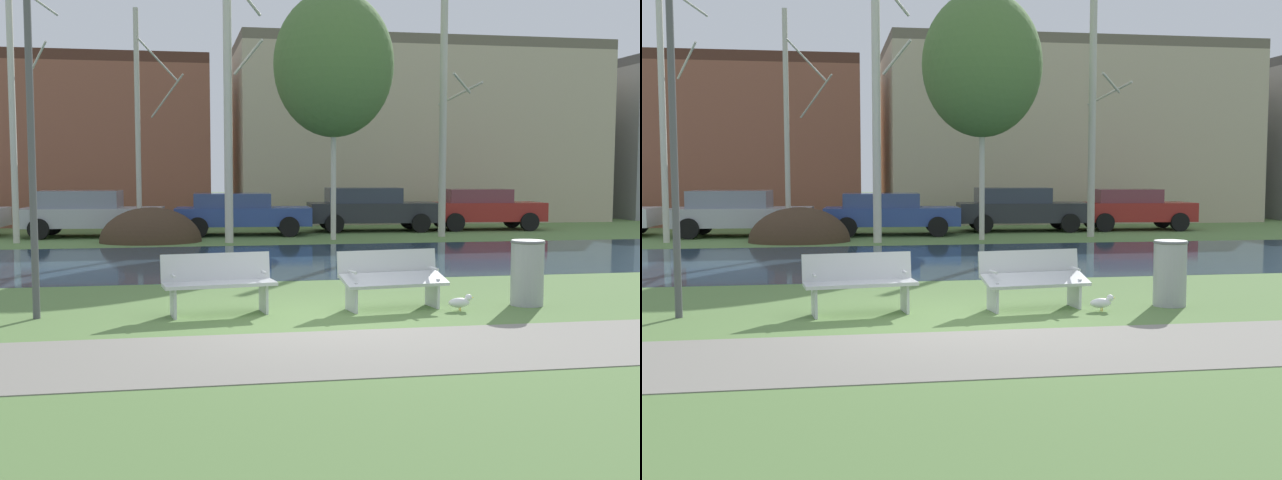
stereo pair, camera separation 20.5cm
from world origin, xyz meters
TOP-DOWN VIEW (x-y plane):
  - ground_plane at (0.00, 10.00)m, footprint 120.00×120.00m
  - paved_path_strip at (0.00, -1.78)m, footprint 60.00×2.37m
  - river_band at (0.00, 7.82)m, footprint 80.00×7.26m
  - soil_mound at (-2.59, 13.20)m, footprint 2.95×2.41m
  - bench_left at (-1.30, 0.92)m, footprint 1.66×0.77m
  - bench_right at (1.28, 0.92)m, footprint 1.66×0.77m
  - trash_bin at (3.41, 0.85)m, footprint 0.52×0.52m
  - seagull at (2.23, 0.56)m, footprint 0.39×0.15m
  - streetlamp at (-3.83, 1.05)m, footprint 0.32×0.32m
  - birch_far_left at (-6.37, 13.50)m, footprint 1.44×2.32m
  - birch_left at (-2.86, 13.19)m, footprint 1.41×2.45m
  - birch_center_left at (-0.33, 12.51)m, footprint 1.15×1.97m
  - birch_center at (2.81, 12.93)m, footprint 3.58×3.58m
  - birch_center_right at (6.45, 13.48)m, footprint 1.37×2.12m
  - parked_sedan_second_silver at (-4.56, 15.43)m, footprint 4.48×2.33m
  - parked_hatch_third_blue at (0.20, 15.21)m, footprint 4.43×2.21m
  - parked_wagon_fourth_dark at (4.78, 16.20)m, footprint 4.58×2.22m
  - parked_suv_fifth_red at (8.85, 16.11)m, footprint 4.11×2.14m
  - building_beige_block at (8.20, 22.90)m, footprint 15.11×7.33m

SIDE VIEW (x-z plane):
  - ground_plane at x=0.00m, z-range 0.00..0.00m
  - soil_mound at x=-2.59m, z-range -1.02..1.02m
  - river_band at x=0.00m, z-range 0.00..0.01m
  - paved_path_strip at x=0.00m, z-range 0.00..0.01m
  - seagull at x=2.23m, z-range 0.01..0.25m
  - bench_left at x=-1.30m, z-range 0.04..0.91m
  - bench_right at x=1.28m, z-range 0.04..0.91m
  - trash_bin at x=3.41m, z-range 0.02..1.02m
  - parked_hatch_third_blue at x=0.20m, z-range 0.05..1.41m
  - parked_suv_fifth_red at x=8.85m, z-range 0.05..1.49m
  - parked_sedan_second_silver at x=-4.56m, z-range 0.04..1.50m
  - parked_wagon_fourth_dark at x=4.78m, z-range 0.04..1.54m
  - birch_left at x=-2.86m, z-range 0.09..6.80m
  - streetlamp at x=-3.83m, z-range 0.91..6.43m
  - building_beige_block at x=8.20m, z-range 0.00..7.35m
  - birch_center_right at x=6.45m, z-range 0.05..7.40m
  - birch_center_left at x=-0.33m, z-range 0.07..8.85m
  - birch_far_left at x=-6.37m, z-range 0.08..8.93m
  - birch_center at x=2.81m, z-range 1.53..8.90m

